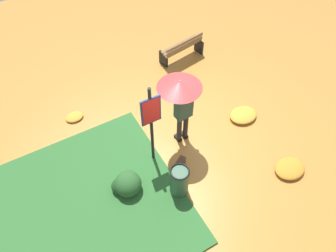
% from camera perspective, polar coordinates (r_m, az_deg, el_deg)
% --- Properties ---
extents(ground_plane, '(18.00, 18.00, 0.00)m').
position_cam_1_polar(ground_plane, '(8.20, 3.40, -1.25)').
color(ground_plane, '#B27A33').
extents(grass_verge, '(4.80, 4.00, 0.05)m').
position_cam_1_polar(grass_verge, '(7.30, -17.21, -15.08)').
color(grass_verge, '#2D662D').
rests_on(grass_verge, ground_plane).
extents(person_with_umbrella, '(0.96, 0.96, 2.04)m').
position_cam_1_polar(person_with_umbrella, '(6.88, 2.38, 5.33)').
color(person_with_umbrella, '#2D2823').
rests_on(person_with_umbrella, ground_plane).
extents(info_sign_post, '(0.44, 0.07, 2.30)m').
position_cam_1_polar(info_sign_post, '(6.59, -2.99, 1.25)').
color(info_sign_post, black).
rests_on(info_sign_post, ground_plane).
extents(handbag, '(0.33, 0.28, 0.37)m').
position_cam_1_polar(handbag, '(7.51, 2.16, -6.62)').
color(handbag, '#4C3323').
rests_on(handbag, ground_plane).
extents(park_bench, '(1.40, 0.60, 0.75)m').
position_cam_1_polar(park_bench, '(10.06, 2.57, 13.61)').
color(park_bench, black).
rests_on(park_bench, ground_plane).
extents(trash_bin, '(0.42, 0.42, 0.83)m').
position_cam_1_polar(trash_bin, '(6.92, 2.03, -9.79)').
color(trash_bin, '#2D5138').
rests_on(trash_bin, ground_plane).
extents(shrub_cluster, '(0.65, 0.59, 0.53)m').
position_cam_1_polar(shrub_cluster, '(7.14, -7.40, -10.23)').
color(shrub_cluster, '#285628').
rests_on(shrub_cluster, ground_plane).
extents(leaf_pile_near_person, '(0.75, 0.60, 0.17)m').
position_cam_1_polar(leaf_pile_near_person, '(8.70, 13.21, 1.92)').
color(leaf_pile_near_person, gold).
rests_on(leaf_pile_near_person, ground_plane).
extents(leaf_pile_by_bench, '(0.46, 0.37, 0.10)m').
position_cam_1_polar(leaf_pile_by_bench, '(8.82, -16.27, 1.57)').
color(leaf_pile_by_bench, gold).
rests_on(leaf_pile_by_bench, ground_plane).
extents(leaf_pile_far_path, '(0.74, 0.59, 0.16)m').
position_cam_1_polar(leaf_pile_far_path, '(7.99, 20.81, -7.04)').
color(leaf_pile_far_path, '#C68428').
rests_on(leaf_pile_far_path, ground_plane).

